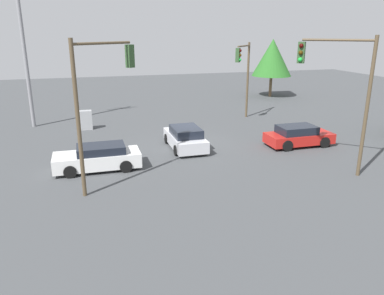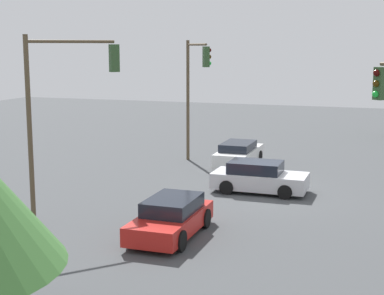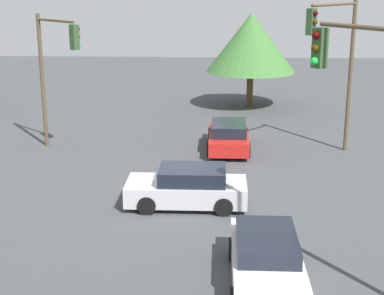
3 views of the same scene
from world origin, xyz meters
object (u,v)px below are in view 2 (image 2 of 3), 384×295
(sedan_silver, at_px, (259,177))
(traffic_signal_main, at_px, (63,96))
(sedan_white, at_px, (239,154))
(traffic_signal_aux, at_px, (195,81))
(sedan_red, at_px, (171,218))

(sedan_silver, xyz_separation_m, traffic_signal_main, (-6.32, 6.07, 4.01))
(sedan_white, xyz_separation_m, sedan_silver, (-5.43, -2.34, 0.01))
(sedan_silver, xyz_separation_m, traffic_signal_aux, (5.23, 4.83, 3.95))
(sedan_white, xyz_separation_m, traffic_signal_main, (-11.75, 3.73, 4.03))
(traffic_signal_main, bearing_deg, sedan_red, -57.46)
(sedan_red, height_order, traffic_signal_aux, traffic_signal_aux)
(sedan_red, bearing_deg, traffic_signal_main, -9.73)
(sedan_silver, bearing_deg, traffic_signal_aux, -137.28)
(sedan_red, distance_m, sedan_white, 12.56)
(sedan_silver, height_order, traffic_signal_aux, traffic_signal_aux)
(traffic_signal_main, bearing_deg, sedan_silver, -1.60)
(sedan_red, xyz_separation_m, traffic_signal_aux, (12.33, 3.33, 3.97))
(sedan_white, height_order, sedan_silver, sedan_silver)
(sedan_silver, bearing_deg, traffic_signal_main, -43.87)
(sedan_silver, bearing_deg, sedan_red, -11.91)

